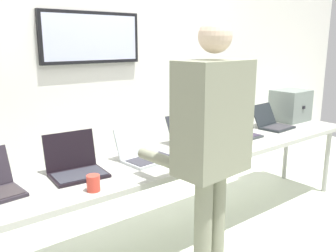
{
  "coord_description": "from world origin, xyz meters",
  "views": [
    {
      "loc": [
        -1.92,
        -2.06,
        1.59
      ],
      "look_at": [
        -0.19,
        0.1,
        0.94
      ],
      "focal_mm": 38.8,
      "sensor_mm": 36.0,
      "label": 1
    }
  ],
  "objects_px": {
    "equipment_box": "(290,105)",
    "laptop_station_3": "(194,139)",
    "laptop_station_2": "(144,152)",
    "workbench": "(195,154)",
    "laptop_station_4": "(235,129)",
    "person": "(211,138)",
    "coffee_mug": "(93,183)",
    "laptop_station_5": "(272,123)",
    "laptop_station_1": "(75,165)"
  },
  "relations": [
    {
      "from": "equipment_box",
      "to": "laptop_station_3",
      "type": "height_order",
      "value": "equipment_box"
    },
    {
      "from": "equipment_box",
      "to": "laptop_station_2",
      "type": "bearing_deg",
      "value": -176.76
    },
    {
      "from": "workbench",
      "to": "laptop_station_2",
      "type": "xyz_separation_m",
      "value": [
        -0.47,
        0.04,
        0.1
      ]
    },
    {
      "from": "workbench",
      "to": "laptop_station_4",
      "type": "relative_size",
      "value": 9.1
    },
    {
      "from": "laptop_station_2",
      "to": "laptop_station_4",
      "type": "distance_m",
      "value": 1.05
    },
    {
      "from": "equipment_box",
      "to": "laptop_station_2",
      "type": "height_order",
      "value": "equipment_box"
    },
    {
      "from": "equipment_box",
      "to": "laptop_station_2",
      "type": "distance_m",
      "value": 2.03
    },
    {
      "from": "laptop_station_2",
      "to": "person",
      "type": "bearing_deg",
      "value": -88.55
    },
    {
      "from": "workbench",
      "to": "coffee_mug",
      "type": "bearing_deg",
      "value": -166.37
    },
    {
      "from": "laptop_station_2",
      "to": "laptop_station_5",
      "type": "xyz_separation_m",
      "value": [
        1.58,
        0.02,
        -0.0
      ]
    },
    {
      "from": "person",
      "to": "laptop_station_2",
      "type": "bearing_deg",
      "value": 91.45
    },
    {
      "from": "equipment_box",
      "to": "laptop_station_5",
      "type": "distance_m",
      "value": 0.47
    },
    {
      "from": "coffee_mug",
      "to": "laptop_station_4",
      "type": "bearing_deg",
      "value": 11.59
    },
    {
      "from": "person",
      "to": "coffee_mug",
      "type": "bearing_deg",
      "value": 147.37
    },
    {
      "from": "equipment_box",
      "to": "laptop_station_3",
      "type": "relative_size",
      "value": 0.93
    },
    {
      "from": "workbench",
      "to": "person",
      "type": "height_order",
      "value": "person"
    },
    {
      "from": "laptop_station_5",
      "to": "laptop_station_3",
      "type": "bearing_deg",
      "value": 178.68
    },
    {
      "from": "laptop_station_1",
      "to": "person",
      "type": "distance_m",
      "value": 0.91
    },
    {
      "from": "laptop_station_4",
      "to": "laptop_station_1",
      "type": "bearing_deg",
      "value": -179.53
    },
    {
      "from": "laptop_station_3",
      "to": "laptop_station_5",
      "type": "bearing_deg",
      "value": -1.32
    },
    {
      "from": "equipment_box",
      "to": "laptop_station_4",
      "type": "height_order",
      "value": "equipment_box"
    },
    {
      "from": "workbench",
      "to": "laptop_station_3",
      "type": "height_order",
      "value": "laptop_station_3"
    },
    {
      "from": "laptop_station_4",
      "to": "laptop_station_5",
      "type": "relative_size",
      "value": 1.09
    },
    {
      "from": "coffee_mug",
      "to": "laptop_station_2",
      "type": "bearing_deg",
      "value": 27.14
    },
    {
      "from": "laptop_station_2",
      "to": "laptop_station_5",
      "type": "bearing_deg",
      "value": 0.7
    },
    {
      "from": "laptop_station_4",
      "to": "person",
      "type": "xyz_separation_m",
      "value": [
        -1.03,
        -0.7,
        0.24
      ]
    },
    {
      "from": "workbench",
      "to": "person",
      "type": "xyz_separation_m",
      "value": [
        -0.45,
        -0.62,
        0.34
      ]
    },
    {
      "from": "laptop_station_1",
      "to": "laptop_station_4",
      "type": "height_order",
      "value": "laptop_station_1"
    },
    {
      "from": "laptop_station_1",
      "to": "coffee_mug",
      "type": "relative_size",
      "value": 3.83
    },
    {
      "from": "laptop_station_4",
      "to": "laptop_station_3",
      "type": "bearing_deg",
      "value": 179.88
    },
    {
      "from": "workbench",
      "to": "laptop_station_5",
      "type": "height_order",
      "value": "laptop_station_5"
    },
    {
      "from": "workbench",
      "to": "laptop_station_3",
      "type": "relative_size",
      "value": 9.13
    },
    {
      "from": "laptop_station_4",
      "to": "person",
      "type": "height_order",
      "value": "person"
    },
    {
      "from": "laptop_station_2",
      "to": "person",
      "type": "height_order",
      "value": "person"
    },
    {
      "from": "person",
      "to": "coffee_mug",
      "type": "distance_m",
      "value": 0.73
    },
    {
      "from": "laptop_station_2",
      "to": "person",
      "type": "distance_m",
      "value": 0.7
    },
    {
      "from": "workbench",
      "to": "equipment_box",
      "type": "distance_m",
      "value": 1.58
    },
    {
      "from": "laptop_station_5",
      "to": "coffee_mug",
      "type": "distance_m",
      "value": 2.16
    },
    {
      "from": "laptop_station_1",
      "to": "laptop_station_4",
      "type": "bearing_deg",
      "value": 0.47
    },
    {
      "from": "laptop_station_1",
      "to": "laptop_station_3",
      "type": "relative_size",
      "value": 0.94
    },
    {
      "from": "workbench",
      "to": "laptop_station_1",
      "type": "height_order",
      "value": "laptop_station_1"
    },
    {
      "from": "equipment_box",
      "to": "laptop_station_5",
      "type": "xyz_separation_m",
      "value": [
        -0.44,
        -0.1,
        -0.11
      ]
    },
    {
      "from": "laptop_station_1",
      "to": "laptop_station_2",
      "type": "xyz_separation_m",
      "value": [
        0.53,
        -0.03,
        -0.01
      ]
    },
    {
      "from": "equipment_box",
      "to": "person",
      "type": "xyz_separation_m",
      "value": [
        -2.0,
        -0.77,
        0.13
      ]
    },
    {
      "from": "laptop_station_3",
      "to": "laptop_station_4",
      "type": "relative_size",
      "value": 1.0
    },
    {
      "from": "laptop_station_3",
      "to": "person",
      "type": "bearing_deg",
      "value": -126.35
    },
    {
      "from": "workbench",
      "to": "laptop_station_1",
      "type": "relative_size",
      "value": 9.76
    },
    {
      "from": "workbench",
      "to": "laptop_station_2",
      "type": "bearing_deg",
      "value": 175.26
    },
    {
      "from": "workbench",
      "to": "laptop_station_2",
      "type": "relative_size",
      "value": 9.33
    },
    {
      "from": "laptop_station_4",
      "to": "coffee_mug",
      "type": "height_order",
      "value": "laptop_station_4"
    }
  ]
}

